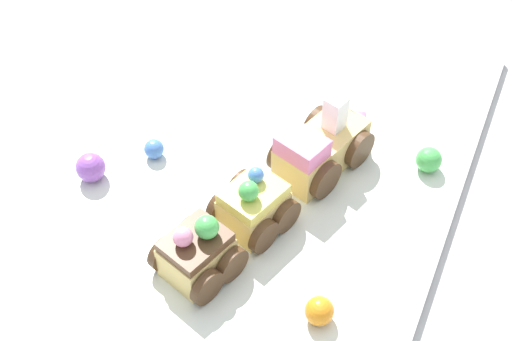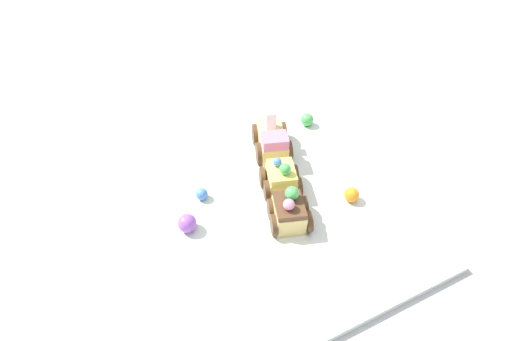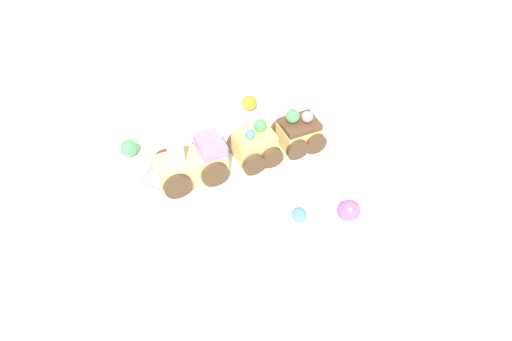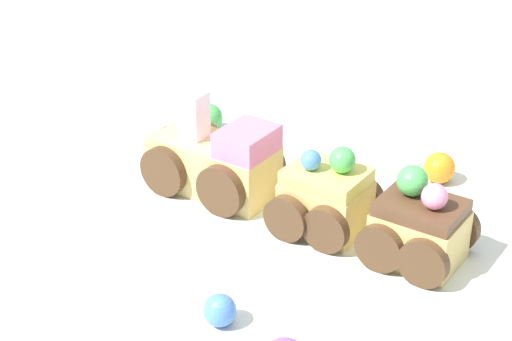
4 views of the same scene
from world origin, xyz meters
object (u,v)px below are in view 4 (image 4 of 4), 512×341
at_px(cake_train_locomotive, 206,159).
at_px(gumball_green, 208,118).
at_px(gumball_orange, 439,168).
at_px(cake_car_chocolate, 419,228).
at_px(gumball_blue, 220,310).
at_px(cake_car_lemon, 326,199).

distance_m(cake_train_locomotive, gumball_green, 0.10).
height_order(cake_train_locomotive, gumball_orange, cake_train_locomotive).
distance_m(cake_train_locomotive, cake_car_chocolate, 0.18).
xyz_separation_m(gumball_orange, gumball_green, (0.21, -0.04, 0.00)).
bearing_deg(gumball_orange, gumball_green, -10.60).
distance_m(cake_train_locomotive, gumball_blue, 0.17).
height_order(cake_train_locomotive, gumball_green, cake_train_locomotive).
bearing_deg(cake_car_lemon, gumball_orange, -109.83).
bearing_deg(cake_train_locomotive, gumball_blue, 129.78).
xyz_separation_m(cake_car_chocolate, gumball_orange, (-0.00, -0.11, -0.01)).
bearing_deg(gumball_green, cake_car_lemon, 135.64).
height_order(cake_car_lemon, cake_car_chocolate, same).
height_order(cake_train_locomotive, cake_car_chocolate, cake_train_locomotive).
xyz_separation_m(gumball_orange, gumball_blue, (0.11, 0.22, -0.00)).
relative_size(gumball_blue, gumball_green, 0.79).
bearing_deg(cake_car_chocolate, cake_car_lemon, 0.04).
height_order(cake_car_chocolate, gumball_orange, cake_car_chocolate).
bearing_deg(gumball_blue, cake_car_lemon, -106.37).
distance_m(cake_train_locomotive, gumball_orange, 0.18).
relative_size(gumball_orange, gumball_green, 0.97).
bearing_deg(gumball_green, gumball_orange, 169.40).
bearing_deg(cake_train_locomotive, cake_car_chocolate, -179.98).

